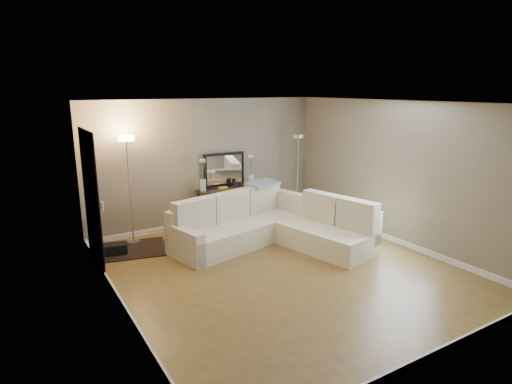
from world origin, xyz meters
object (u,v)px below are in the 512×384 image
sectional_sofa (269,226)px  floor_lamp_lit (128,168)px  console_table (224,205)px  floor_lamp_unlit (298,159)px

sectional_sofa → floor_lamp_lit: (-2.14, 1.37, 1.05)m
console_table → sectional_sofa: bearing=-81.8°
console_table → floor_lamp_lit: bearing=-178.4°
sectional_sofa → console_table: (-0.20, 1.42, 0.09)m
floor_lamp_unlit → sectional_sofa: bearing=-141.8°
sectional_sofa → console_table: size_ratio=2.47×
floor_lamp_unlit → console_table: bearing=171.4°
sectional_sofa → console_table: 1.44m
sectional_sofa → floor_lamp_unlit: floor_lamp_unlit is taller
sectional_sofa → floor_lamp_lit: size_ratio=1.60×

